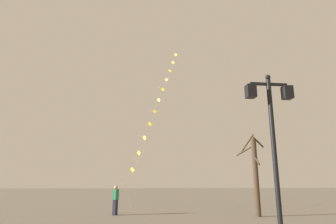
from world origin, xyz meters
The scene contains 5 objects.
ground_plane centered at (0.00, 20.00, 0.00)m, with size 160.00×160.00×0.00m, color #756B5B.
twin_lantern_lamp_post centered at (2.52, 7.31, 3.55)m, with size 1.45×0.28×5.14m.
kite_train centered at (0.19, 23.78, 8.24)m, with size 5.35×9.78×15.67m.
kite_flyer centered at (-2.60, 17.64, 0.90)m, with size 0.40×0.62×1.71m.
bare_tree centered at (5.55, 15.96, 2.40)m, with size 1.67×2.06×4.73m.
Camera 1 is at (-1.50, -0.77, 1.89)m, focal length 31.05 mm.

